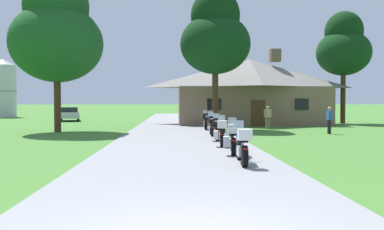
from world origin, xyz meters
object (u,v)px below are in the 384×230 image
Objects in this scene: motorcycle_green_fifth_in_row at (212,126)px; tree_left_near at (57,32)px; bystander_blue_shirt_beside_signpost at (329,119)px; motorcycle_green_second_in_row at (233,139)px; motorcycle_orange_third_in_row at (222,133)px; bystander_tan_shirt_near_lodge at (268,116)px; parked_silver_suv_far_left at (69,113)px; motorcycle_white_fourth_in_row at (217,129)px; motorcycle_blue_nearest_to_camera at (242,146)px; motorcycle_white_farthest_in_row at (206,121)px; tree_by_lodge_front at (215,36)px; metal_silo_distant at (3,88)px; tree_right_of_lodge at (344,47)px; motorcycle_green_sixth_in_row at (211,123)px.

tree_left_near is (-9.69, 3.80, 5.81)m from motorcycle_green_fifth_in_row.
bystander_blue_shirt_beside_signpost reaches higher than motorcycle_green_fifth_in_row.
motorcycle_green_second_in_row is 2.73m from motorcycle_orange_third_in_row.
bystander_tan_shirt_near_lodge reaches higher than parked_silver_suv_far_left.
motorcycle_white_fourth_in_row is at bearing -72.31° from parked_silver_suv_far_left.
motorcycle_blue_nearest_to_camera and motorcycle_white_fourth_in_row have the same top height.
motorcycle_green_second_in_row is 1.00× the size of motorcycle_white_farthest_in_row.
bystander_tan_shirt_near_lodge reaches higher than motorcycle_blue_nearest_to_camera.
motorcycle_orange_third_in_row is 9.89m from bystander_blue_shirt_beside_signpost.
motorcycle_white_fourth_in_row is at bearing -62.95° from bystander_blue_shirt_beside_signpost.
bystander_blue_shirt_beside_signpost is 18.03m from tree_left_near.
bystander_tan_shirt_near_lodge is at bearing 53.92° from motorcycle_green_fifth_in_row.
bystander_tan_shirt_near_lodge is 6.83m from tree_by_lodge_front.
motorcycle_blue_nearest_to_camera is 0.28× the size of metal_silo_distant.
bystander_tan_shirt_near_lodge and bystander_blue_shirt_beside_signpost have the same top height.
motorcycle_green_second_in_row is 15.00m from tree_by_lodge_front.
tree_left_near is at bearing 136.49° from motorcycle_green_second_in_row.
parked_silver_suv_far_left is (-13.55, 12.60, -5.84)m from tree_by_lodge_front.
metal_silo_distant is 15.28m from parked_silver_suv_far_left.
motorcycle_green_second_in_row is at bearing -122.26° from tree_right_of_lodge.
tree_by_lodge_front is (0.82, 16.05, 6.00)m from motorcycle_blue_nearest_to_camera.
motorcycle_white_farthest_in_row is (0.04, 7.64, 0.01)m from motorcycle_white_fourth_in_row.
metal_silo_distant is at bearing 137.02° from tree_by_lodge_front.
motorcycle_blue_nearest_to_camera is at bearing -88.13° from motorcycle_green_fifth_in_row.
bystander_blue_shirt_beside_signpost is 0.34× the size of parked_silver_suv_far_left.
motorcycle_green_fifth_in_row is 19.28m from tree_right_of_lodge.
metal_silo_distant is at bearing -133.57° from bystander_blue_shirt_beside_signpost.
motorcycle_white_farthest_in_row is (0.01, 12.84, 0.01)m from motorcycle_green_second_in_row.
tree_left_near reaches higher than motorcycle_orange_third_in_row.
metal_silo_distant reaches higher than bystander_tan_shirt_near_lodge.
tree_by_lodge_front reaches higher than parked_silver_suv_far_left.
tree_left_near is 16.00m from parked_silver_suv_far_left.
bystander_blue_shirt_beside_signpost reaches higher than motorcycle_white_farthest_in_row.
parked_silver_suv_far_left reaches higher than motorcycle_green_fifth_in_row.
tree_by_lodge_front is 19.40m from parked_silver_suv_far_left.
tree_by_lodge_front reaches higher than motorcycle_white_fourth_in_row.
motorcycle_white_fourth_in_row is 1.25× the size of bystander_tan_shirt_near_lodge.
tree_left_near is at bearing -173.08° from bystander_tan_shirt_near_lodge.
tree_left_near reaches higher than motorcycle_green_fifth_in_row.
bystander_blue_shirt_beside_signpost reaches higher than motorcycle_white_fourth_in_row.
motorcycle_white_fourth_in_row is at bearing 92.64° from motorcycle_blue_nearest_to_camera.
tree_left_near is at bearing -100.19° from bystander_blue_shirt_beside_signpost.
motorcycle_green_fifth_in_row is at bearing 93.96° from motorcycle_white_fourth_in_row.
bystander_tan_shirt_near_lodge is (4.54, 13.70, 0.32)m from motorcycle_green_second_in_row.
metal_silo_distant is 1.49× the size of parked_silver_suv_far_left.
motorcycle_green_second_in_row is 43.71m from metal_silo_distant.
tree_right_of_lodge is 1.37× the size of metal_silo_distant.
motorcycle_green_sixth_in_row and motorcycle_white_farthest_in_row have the same top height.
tree_left_near is (-14.26, -2.03, 5.50)m from bystander_tan_shirt_near_lodge.
bystander_tan_shirt_near_lodge is 0.17× the size of tree_by_lodge_front.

